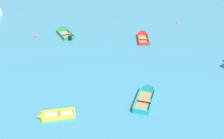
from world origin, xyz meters
TOP-DOWN VIEW (x-y plane):
  - rowboat_green_outer_right at (-6.26, 32.99)m, footprint 2.78×3.76m
  - rowboat_turquoise_midfield_right at (2.89, 19.21)m, footprint 2.13×3.86m
  - rowboat_yellow_far_left at (-4.41, 16.24)m, footprint 2.80×1.43m
  - rowboat_red_cluster_outer at (3.49, 31.78)m, footprint 1.23×3.58m
  - mooring_buoy_near_foreground at (-9.33, 31.49)m, footprint 0.37×0.37m
  - mooring_buoy_central at (8.64, 37.06)m, footprint 0.34×0.34m

SIDE VIEW (x-z plane):
  - mooring_buoy_near_foreground at x=-9.33m, z-range -0.19..0.19m
  - mooring_buoy_central at x=8.64m, z-range -0.17..0.17m
  - rowboat_yellow_far_left at x=-4.41m, z-range -0.27..0.54m
  - rowboat_red_cluster_outer at x=3.49m, z-range -0.39..0.71m
  - rowboat_green_outer_right at x=-6.26m, z-range -0.45..0.77m
  - rowboat_turquoise_midfield_right at x=2.89m, z-range -0.38..0.75m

